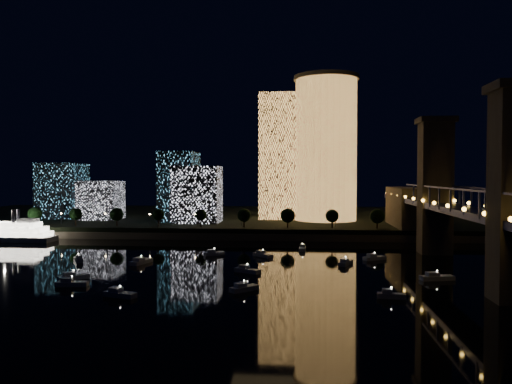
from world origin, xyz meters
TOP-DOWN VIEW (x-y plane):
  - ground at (0.00, 0.00)m, footprint 520.00×520.00m
  - far_bank at (0.00, 160.00)m, footprint 420.00×160.00m
  - seawall at (0.00, 82.00)m, footprint 420.00×6.00m
  - tower_cylindrical at (29.14, 127.44)m, footprint 34.00×34.00m
  - tower_rectangular at (4.10, 136.36)m, footprint 21.35×21.35m
  - midrise_blocks at (-72.96, 120.77)m, footprint 103.56×42.47m
  - truss_bridge at (65.00, 3.72)m, footprint 13.00×266.00m
  - motorboats at (-3.12, 11.43)m, footprint 119.36×83.41m
  - esplanade_trees at (-28.66, 88.00)m, footprint 166.68×6.75m
  - street_lamps at (-34.00, 94.00)m, footprint 132.70×0.70m

SIDE VIEW (x-z plane):
  - ground at x=0.00m, z-range 0.00..0.00m
  - motorboats at x=-3.12m, z-range -0.58..2.20m
  - seawall at x=0.00m, z-range 0.00..3.00m
  - far_bank at x=0.00m, z-range 0.00..5.00m
  - street_lamps at x=-34.00m, z-range 6.20..11.85m
  - esplanade_trees at x=-28.66m, z-range 6.03..14.91m
  - truss_bridge at x=65.00m, z-range -8.75..41.25m
  - midrise_blocks at x=-72.96m, z-range 2.04..38.00m
  - tower_rectangular at x=4.10m, z-range 5.00..72.92m
  - tower_cylindrical at x=29.14m, z-range 5.13..80.85m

